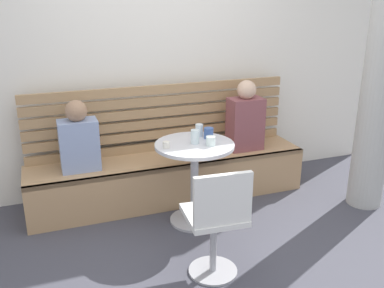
% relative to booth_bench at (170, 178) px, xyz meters
% --- Properties ---
extents(ground, '(8.00, 8.00, 0.00)m').
position_rel_booth_bench_xyz_m(ground, '(0.00, -1.20, -0.22)').
color(ground, '#42424C').
extents(back_wall, '(5.20, 0.10, 2.90)m').
position_rel_booth_bench_xyz_m(back_wall, '(0.00, 0.44, 1.23)').
color(back_wall, white).
rests_on(back_wall, ground).
extents(concrete_pillar, '(0.32, 0.32, 2.80)m').
position_rel_booth_bench_xyz_m(concrete_pillar, '(1.75, -0.75, 1.18)').
color(concrete_pillar, '#B2B2AD').
rests_on(concrete_pillar, ground).
extents(booth_bench, '(2.70, 0.52, 0.44)m').
position_rel_booth_bench_xyz_m(booth_bench, '(0.00, 0.00, 0.00)').
color(booth_bench, tan).
rests_on(booth_bench, ground).
extents(booth_backrest, '(2.65, 0.04, 0.67)m').
position_rel_booth_bench_xyz_m(booth_backrest, '(0.00, 0.24, 0.56)').
color(booth_backrest, '#A68157').
rests_on(booth_backrest, booth_bench).
extents(cafe_table, '(0.68, 0.68, 0.74)m').
position_rel_booth_bench_xyz_m(cafe_table, '(0.07, -0.51, 0.30)').
color(cafe_table, '#ADADB2').
rests_on(cafe_table, ground).
extents(white_chair, '(0.43, 0.43, 0.85)m').
position_rel_booth_bench_xyz_m(white_chair, '(-0.07, -1.32, 0.24)').
color(white_chair, '#ADADB2').
rests_on(white_chair, ground).
extents(person_adult, '(0.34, 0.22, 0.71)m').
position_rel_booth_bench_xyz_m(person_adult, '(0.80, -0.02, 0.53)').
color(person_adult, brown).
rests_on(person_adult, booth_bench).
extents(person_child_left, '(0.34, 0.22, 0.64)m').
position_rel_booth_bench_xyz_m(person_child_left, '(-0.84, -0.00, 0.50)').
color(person_child_left, '#8C9EC6').
rests_on(person_child_left, booth_bench).
extents(cup_glass_tall, '(0.07, 0.07, 0.12)m').
position_rel_booth_bench_xyz_m(cup_glass_tall, '(0.07, -0.51, 0.58)').
color(cup_glass_tall, silver).
rests_on(cup_glass_tall, cafe_table).
extents(cup_espresso_small, '(0.06, 0.06, 0.05)m').
position_rel_booth_bench_xyz_m(cup_espresso_small, '(-0.19, -0.53, 0.55)').
color(cup_espresso_small, silver).
rests_on(cup_espresso_small, cafe_table).
extents(cup_glass_short, '(0.08, 0.08, 0.08)m').
position_rel_booth_bench_xyz_m(cup_glass_short, '(0.18, -0.60, 0.56)').
color(cup_glass_short, silver).
rests_on(cup_glass_short, cafe_table).
extents(cup_water_clear, '(0.07, 0.07, 0.11)m').
position_rel_booth_bench_xyz_m(cup_water_clear, '(0.18, -0.33, 0.57)').
color(cup_water_clear, white).
rests_on(cup_water_clear, cafe_table).
extents(cup_mug_blue, '(0.08, 0.08, 0.09)m').
position_rel_booth_bench_xyz_m(cup_mug_blue, '(0.23, -0.42, 0.57)').
color(cup_mug_blue, '#3D5B9E').
rests_on(cup_mug_blue, cafe_table).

